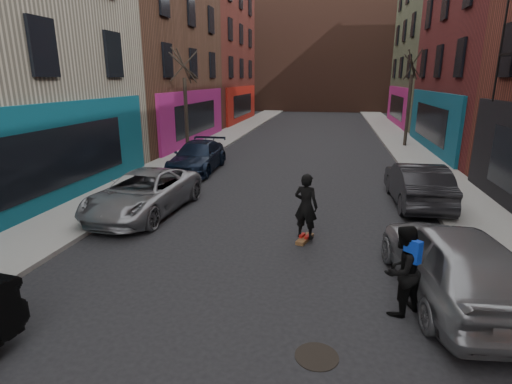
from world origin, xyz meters
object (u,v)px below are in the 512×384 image
at_px(manhole, 317,356).
at_px(skateboard, 305,239).
at_px(parked_left_far, 144,193).
at_px(parked_right_far, 452,261).
at_px(tree_right_far, 410,91).
at_px(pedestrian, 402,270).
at_px(parked_left_end, 198,157).
at_px(skateboarder, 306,206).
at_px(parked_right_end, 417,184).
at_px(tree_left_far, 185,95).

bearing_deg(manhole, skateboard, 96.44).
bearing_deg(parked_left_far, parked_right_far, -20.20).
height_order(tree_right_far, manhole, tree_right_far).
bearing_deg(pedestrian, manhole, 3.54).
height_order(parked_left_end, manhole, parked_left_end).
distance_m(skateboarder, manhole, 4.83).
bearing_deg(parked_left_far, tree_right_far, 59.34).
relative_size(parked_left_far, parked_right_end, 1.10).
height_order(parked_right_far, parked_right_end, parked_right_far).
bearing_deg(parked_right_far, parked_left_end, -56.03).
bearing_deg(parked_right_far, tree_left_far, -58.65).
xyz_separation_m(parked_left_end, skateboarder, (5.63, -7.60, 0.30)).
xyz_separation_m(tree_right_far, parked_left_far, (-10.50, -15.21, -2.85)).
relative_size(tree_right_far, manhole, 9.71).
xyz_separation_m(parked_left_far, pedestrian, (7.30, -4.52, 0.19)).
xyz_separation_m(tree_right_far, parked_right_end, (-1.60, -12.57, -2.79)).
relative_size(tree_left_far, parked_left_far, 1.32).
distance_m(parked_right_far, pedestrian, 1.32).
relative_size(tree_right_far, parked_left_end, 1.43).
bearing_deg(pedestrian, tree_left_far, -99.78).
relative_size(parked_right_end, manhole, 6.40).
bearing_deg(tree_right_far, parked_right_end, -97.26).
distance_m(parked_right_far, skateboarder, 3.87).
bearing_deg(parked_left_far, tree_left_far, 105.61).
xyz_separation_m(parked_right_far, skateboard, (-3.05, 2.38, -0.74)).
bearing_deg(parked_left_end, tree_left_far, 116.47).
xyz_separation_m(tree_left_far, pedestrian, (9.20, -13.73, -2.50)).
relative_size(parked_left_far, skateboarder, 2.76).
xyz_separation_m(tree_left_far, skateboard, (7.23, -10.59, -3.33)).
height_order(skateboarder, pedestrian, skateboarder).
xyz_separation_m(parked_right_far, pedestrian, (-1.08, -0.77, 0.09)).
height_order(pedestrian, manhole, pedestrian).
height_order(parked_left_end, parked_right_far, parked_right_far).
distance_m(skateboard, pedestrian, 3.80).
distance_m(tree_left_far, manhole, 17.47).
xyz_separation_m(parked_right_end, skateboard, (-3.57, -4.03, -0.69)).
height_order(tree_right_far, parked_right_end, tree_right_far).
bearing_deg(parked_right_end, skateboard, 46.73).
relative_size(parked_right_far, skateboard, 5.78).
height_order(parked_right_end, skateboarder, skateboarder).
xyz_separation_m(tree_right_far, skateboarder, (-5.17, -16.59, -2.54)).
relative_size(parked_left_end, skateboarder, 2.66).
height_order(tree_right_far, parked_left_far, tree_right_far).
xyz_separation_m(parked_left_far, parked_left_end, (-0.30, 6.22, 0.01)).
bearing_deg(pedestrian, parked_left_far, -75.37).
height_order(tree_left_far, parked_left_end, tree_left_far).
xyz_separation_m(parked_left_far, parked_right_far, (8.38, -3.76, 0.10)).
distance_m(parked_left_far, parked_right_end, 9.28).
distance_m(tree_right_far, manhole, 22.07).
xyz_separation_m(skateboard, manhole, (0.53, -4.70, -0.04)).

